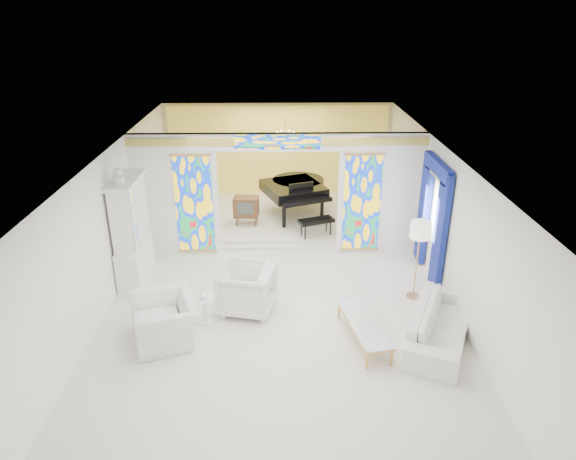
{
  "coord_description": "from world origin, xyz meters",
  "views": [
    {
      "loc": [
        0.01,
        -9.72,
        5.69
      ],
      "look_at": [
        0.2,
        0.2,
        1.35
      ],
      "focal_mm": 32.0,
      "sensor_mm": 36.0,
      "label": 1
    }
  ],
  "objects_px": {
    "armchair_right": "(247,289)",
    "tv_console": "(246,207)",
    "grand_piano": "(296,188)",
    "armchair_left": "(165,320)",
    "coffee_table": "(364,324)",
    "china_cabinet": "(131,231)",
    "sofa": "(440,324)"
  },
  "relations": [
    {
      "from": "armchair_left",
      "to": "grand_piano",
      "type": "bearing_deg",
      "value": 136.19
    },
    {
      "from": "armchair_right",
      "to": "armchair_left",
      "type": "bearing_deg",
      "value": -43.72
    },
    {
      "from": "coffee_table",
      "to": "tv_console",
      "type": "xyz_separation_m",
      "value": [
        -2.43,
        5.16,
        0.33
      ]
    },
    {
      "from": "armchair_right",
      "to": "grand_piano",
      "type": "bearing_deg",
      "value": 178.89
    },
    {
      "from": "tv_console",
      "to": "armchair_left",
      "type": "bearing_deg",
      "value": -99.61
    },
    {
      "from": "sofa",
      "to": "china_cabinet",
      "type": "bearing_deg",
      "value": 92.86
    },
    {
      "from": "china_cabinet",
      "to": "coffee_table",
      "type": "xyz_separation_m",
      "value": [
        4.77,
        -2.44,
        -0.82
      ]
    },
    {
      "from": "armchair_right",
      "to": "sofa",
      "type": "relative_size",
      "value": 0.44
    },
    {
      "from": "sofa",
      "to": "coffee_table",
      "type": "height_order",
      "value": "sofa"
    },
    {
      "from": "coffee_table",
      "to": "armchair_right",
      "type": "bearing_deg",
      "value": 153.72
    },
    {
      "from": "grand_piano",
      "to": "armchair_left",
      "type": "bearing_deg",
      "value": -135.19
    },
    {
      "from": "china_cabinet",
      "to": "grand_piano",
      "type": "relative_size",
      "value": 0.85
    },
    {
      "from": "armchair_right",
      "to": "tv_console",
      "type": "bearing_deg",
      "value": -164.41
    },
    {
      "from": "armchair_left",
      "to": "tv_console",
      "type": "bearing_deg",
      "value": 146.77
    },
    {
      "from": "china_cabinet",
      "to": "sofa",
      "type": "xyz_separation_m",
      "value": [
        6.17,
        -2.48,
        -0.82
      ]
    },
    {
      "from": "china_cabinet",
      "to": "coffee_table",
      "type": "distance_m",
      "value": 5.42
    },
    {
      "from": "armchair_left",
      "to": "coffee_table",
      "type": "xyz_separation_m",
      "value": [
        3.65,
        -0.11,
        -0.06
      ]
    },
    {
      "from": "china_cabinet",
      "to": "coffee_table",
      "type": "bearing_deg",
      "value": -27.12
    },
    {
      "from": "sofa",
      "to": "armchair_right",
      "type": "bearing_deg",
      "value": 97.43
    },
    {
      "from": "sofa",
      "to": "grand_piano",
      "type": "relative_size",
      "value": 0.76
    },
    {
      "from": "coffee_table",
      "to": "grand_piano",
      "type": "distance_m",
      "value": 6.05
    },
    {
      "from": "armchair_right",
      "to": "sofa",
      "type": "bearing_deg",
      "value": 85.03
    },
    {
      "from": "armchair_right",
      "to": "tv_console",
      "type": "height_order",
      "value": "armchair_right"
    },
    {
      "from": "sofa",
      "to": "coffee_table",
      "type": "relative_size",
      "value": 1.35
    },
    {
      "from": "coffee_table",
      "to": "grand_piano",
      "type": "relative_size",
      "value": 0.56
    },
    {
      "from": "sofa",
      "to": "grand_piano",
      "type": "bearing_deg",
      "value": 46.96
    },
    {
      "from": "china_cabinet",
      "to": "armchair_left",
      "type": "distance_m",
      "value": 2.7
    },
    {
      "from": "grand_piano",
      "to": "tv_console",
      "type": "xyz_separation_m",
      "value": [
        -1.39,
        -0.77,
        -0.27
      ]
    },
    {
      "from": "coffee_table",
      "to": "tv_console",
      "type": "relative_size",
      "value": 2.3
    },
    {
      "from": "china_cabinet",
      "to": "sofa",
      "type": "height_order",
      "value": "china_cabinet"
    },
    {
      "from": "coffee_table",
      "to": "armchair_left",
      "type": "bearing_deg",
      "value": 178.26
    },
    {
      "from": "grand_piano",
      "to": "tv_console",
      "type": "relative_size",
      "value": 4.1
    }
  ]
}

